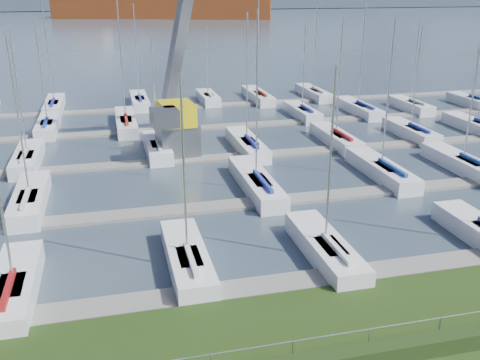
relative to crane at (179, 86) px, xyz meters
name	(u,v)px	position (x,y,z in m)	size (l,w,h in m)	color
water	(116,14)	(0.98, 231.02, -5.73)	(800.00, 540.00, 0.20)	#3A4855
fence	(319,337)	(0.98, -28.98, -4.13)	(0.04, 0.04, 80.00)	gray
docks	(199,160)	(0.98, -2.98, -5.55)	(90.00, 41.60, 0.25)	gray
crane	(179,86)	(0.00, 0.00, 0.00)	(6.09, 13.23, 22.35)	slate
cargo_ship_mid	(153,8)	(15.32, 192.81, -1.69)	(91.14, 45.17, 21.50)	brown
sailboat_fleet	(163,86)	(-1.29, 0.24, 0.03)	(75.01, 49.68, 13.34)	#1B2496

